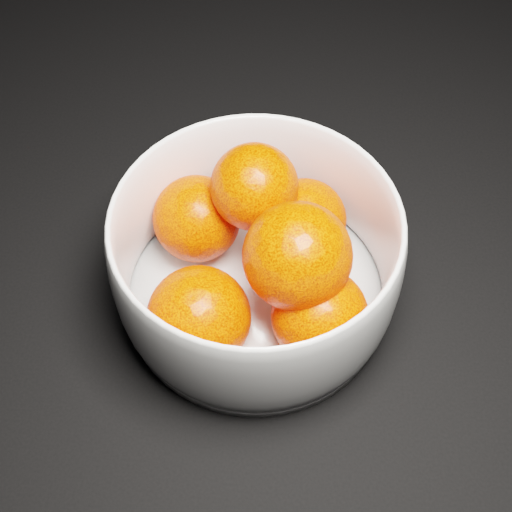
{
  "coord_description": "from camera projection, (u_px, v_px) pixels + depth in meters",
  "views": [
    {
      "loc": [
        0.17,
        -0.43,
        0.44
      ],
      "look_at": [
        0.15,
        -0.15,
        0.05
      ],
      "focal_mm": 50.0,
      "sensor_mm": 36.0,
      "label": 1
    }
  ],
  "objects": [
    {
      "name": "ground",
      "position": [
        89.0,
        144.0,
        0.61
      ],
      "size": [
        3.0,
        3.0,
        0.0
      ],
      "primitive_type": "cube",
      "color": "black",
      "rests_on": "ground"
    },
    {
      "name": "bowl",
      "position": [
        256.0,
        260.0,
        0.48
      ],
      "size": [
        0.19,
        0.19,
        0.09
      ],
      "rotation": [
        0.0,
        0.0,
        -0.18
      ],
      "color": "silver",
      "rests_on": "ground"
    },
    {
      "name": "orange_pile",
      "position": [
        260.0,
        256.0,
        0.47
      ],
      "size": [
        0.15,
        0.15,
        0.11
      ],
      "color": "#FF3803",
      "rests_on": "bowl"
    }
  ]
}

